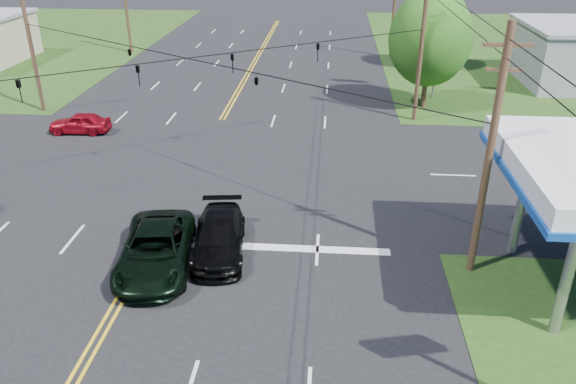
# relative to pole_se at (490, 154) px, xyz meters

# --- Properties ---
(ground) EXTENTS (280.00, 280.00, 0.00)m
(ground) POSITION_rel_pole_se_xyz_m (-13.00, 9.00, -4.92)
(ground) COLOR black
(ground) RESTS_ON ground
(stop_bar) EXTENTS (10.00, 0.50, 0.02)m
(stop_bar) POSITION_rel_pole_se_xyz_m (-8.00, 1.00, -4.92)
(stop_bar) COLOR silver
(stop_bar) RESTS_ON ground
(pole_se) EXTENTS (1.60, 0.28, 9.50)m
(pole_se) POSITION_rel_pole_se_xyz_m (0.00, 0.00, 0.00)
(pole_se) COLOR #3A2318
(pole_se) RESTS_ON ground
(pole_nw) EXTENTS (1.60, 0.28, 9.50)m
(pole_nw) POSITION_rel_pole_se_xyz_m (-26.00, 18.00, 0.00)
(pole_nw) COLOR #3A2318
(pole_nw) RESTS_ON ground
(pole_ne) EXTENTS (1.60, 0.28, 9.50)m
(pole_ne) POSITION_rel_pole_se_xyz_m (0.00, 18.00, 0.00)
(pole_ne) COLOR #3A2318
(pole_ne) RESTS_ON ground
(pole_right_far) EXTENTS (1.60, 0.28, 10.00)m
(pole_right_far) POSITION_rel_pole_se_xyz_m (0.00, 37.00, 0.25)
(pole_right_far) COLOR #3A2318
(pole_right_far) RESTS_ON ground
(span_wire_signals) EXTENTS (26.00, 18.00, 1.13)m
(span_wire_signals) POSITION_rel_pole_se_xyz_m (-13.00, 9.00, 1.08)
(span_wire_signals) COLOR black
(span_wire_signals) RESTS_ON ground
(power_lines) EXTENTS (26.04, 100.00, 0.64)m
(power_lines) POSITION_rel_pole_se_xyz_m (-13.00, 7.00, 3.68)
(power_lines) COLOR black
(power_lines) RESTS_ON ground
(tree_right_a) EXTENTS (5.70, 5.70, 8.18)m
(tree_right_a) POSITION_rel_pole_se_xyz_m (1.00, 21.00, -0.05)
(tree_right_a) COLOR #3A2318
(tree_right_a) RESTS_ON ground
(tree_right_b) EXTENTS (4.94, 4.94, 7.09)m
(tree_right_b) POSITION_rel_pole_se_xyz_m (3.50, 33.00, -0.70)
(tree_right_b) COLOR #3A2318
(tree_right_b) RESTS_ON ground
(pickup_dkgreen) EXTENTS (3.39, 6.02, 1.59)m
(pickup_dkgreen) POSITION_rel_pole_se_xyz_m (-12.26, -0.76, -4.12)
(pickup_dkgreen) COLOR black
(pickup_dkgreen) RESTS_ON ground
(suv_black) EXTENTS (2.59, 5.18, 1.44)m
(suv_black) POSITION_rel_pole_se_xyz_m (-10.00, 0.50, -4.19)
(suv_black) COLOR black
(suv_black) RESTS_ON ground
(sedan_red) EXTENTS (3.85, 1.67, 1.29)m
(sedan_red) POSITION_rel_pole_se_xyz_m (-21.52, 13.85, -4.27)
(sedan_red) COLOR maroon
(sedan_red) RESTS_ON ground
(sedan_far) EXTENTS (5.71, 2.71, 1.61)m
(sedan_far) POSITION_rel_pole_se_xyz_m (8.49, 13.24, -4.11)
(sedan_far) COLOR #B6B6BB
(sedan_far) RESTS_ON ground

